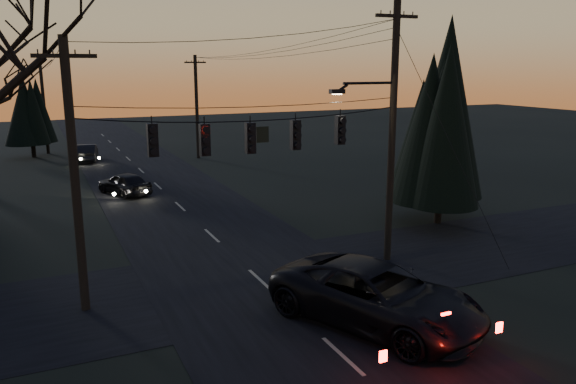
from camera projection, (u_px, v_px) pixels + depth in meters
name	position (u px, v px, depth m)	size (l,w,h in m)	color
main_road	(189.00, 215.00, 29.26)	(8.00, 120.00, 0.02)	black
cross_road	(260.00, 280.00, 20.37)	(60.00, 7.00, 0.02)	black
utility_pole_right	(387.00, 259.00, 22.59)	(5.00, 0.30, 10.00)	black
utility_pole_left	(86.00, 309.00, 17.95)	(1.80, 0.30, 8.50)	black
utility_pole_far_r	(199.00, 158.00, 47.47)	(1.80, 0.30, 8.50)	black
utility_pole_far_l	(48.00, 153.00, 49.93)	(0.30, 0.30, 8.00)	black
span_signal_assembly	(252.00, 136.00, 19.12)	(11.50, 0.44, 1.55)	black
evergreen_right	(443.00, 122.00, 26.74)	(4.06, 4.06, 8.86)	black
evergreen_dist	(30.00, 114.00, 47.14)	(3.24, 3.24, 6.20)	black
suv_near	(376.00, 296.00, 16.72)	(3.03, 6.57, 1.83)	black
sedan_oncoming_a	(125.00, 184.00, 33.81)	(1.61, 3.99, 1.36)	black
sedan_oncoming_b	(87.00, 153.00, 45.70)	(1.47, 4.20, 1.38)	black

